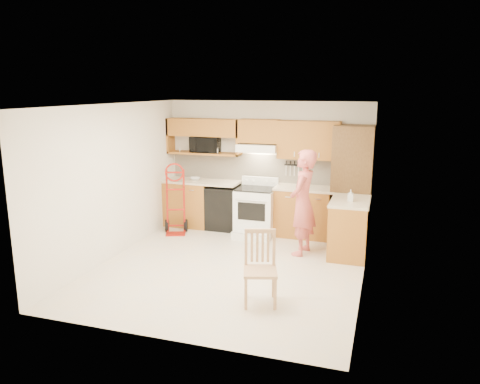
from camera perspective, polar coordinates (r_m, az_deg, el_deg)
The scene contains 28 objects.
floor at distance 7.39m, azimuth -1.19°, elevation -9.24°, with size 4.00×4.50×0.02m, color beige.
ceiling at distance 6.87m, azimuth -1.29°, elevation 10.68°, with size 4.00×4.50×0.02m, color white.
wall_back at distance 9.15m, azimuth 3.34°, elevation 3.21°, with size 4.00×0.02×2.50m, color silver.
wall_front at distance 5.01m, azimuth -9.64°, elevation -4.90°, with size 4.00×0.02×2.50m, color silver.
wall_left at distance 7.89m, azimuth -15.19°, elevation 1.27°, with size 0.02×4.50×2.50m, color silver.
wall_right at distance 6.67m, azimuth 15.35°, elevation -0.78°, with size 0.02×4.50×2.50m, color silver.
backsplash at distance 9.14m, azimuth 3.30°, elevation 2.88°, with size 3.92×0.03×0.55m, color beige.
lower_cab_left at distance 9.53m, azimuth -6.26°, elevation -1.38°, with size 0.90×0.60×0.90m, color brown.
dishwasher at distance 9.26m, azimuth -2.00°, elevation -1.88°, with size 0.60×0.60×0.85m, color black.
lower_cab_right at distance 8.86m, azimuth 7.99°, elevation -2.51°, with size 1.14×0.60×0.90m, color brown.
countertop_left at distance 9.31m, azimuth -4.64°, elevation 1.28°, with size 1.50×0.63×0.04m, color tan.
countertop_right at distance 8.75m, azimuth 8.08°, elevation 0.47°, with size 1.14×0.63×0.04m, color tan.
cab_return_right at distance 8.00m, azimuth 13.17°, elevation -4.39°, with size 0.60×1.00×0.90m, color brown.
countertop_return at distance 7.87m, azimuth 13.34°, elevation -1.11°, with size 0.63×1.00×0.04m, color tan.
pantry_tall at distance 8.63m, azimuth 13.48°, elevation 0.96°, with size 0.70×0.60×2.10m, color brown.
upper_cab_left at distance 9.29m, azimuth -4.44°, elevation 7.87°, with size 1.50×0.33×0.34m, color brown.
upper_shelf_mw at distance 9.34m, azimuth -4.38°, elevation 4.75°, with size 1.50×0.33×0.04m, color brown.
upper_cab_center at distance 8.93m, azimuth 2.37°, elevation 7.45°, with size 0.76×0.33×0.44m, color brown.
upper_cab_right at distance 8.74m, azimuth 8.41°, elevation 6.29°, with size 1.14×0.33×0.70m, color brown.
range_hood at distance 8.90m, azimuth 2.24°, elevation 5.43°, with size 0.76×0.46×0.14m, color white.
knife_strip at distance 8.98m, azimuth 6.66°, elevation 2.90°, with size 0.40×0.05×0.29m, color black, non-canonical shape.
microwave at distance 9.31m, azimuth -4.23°, elevation 5.83°, with size 0.57×0.39×0.32m, color black.
range at distance 8.79m, azimuth 1.85°, elevation -1.96°, with size 0.72×0.95×1.06m, color white, non-canonical shape.
person at distance 7.79m, azimuth 7.67°, elevation -1.30°, with size 0.64×0.42×1.77m, color #C35651.
hand_truck at distance 8.96m, azimuth -7.91°, elevation -1.23°, with size 0.48×0.44×1.23m, color #9C190F, non-canonical shape.
dining_chair at distance 6.07m, azimuth 2.49°, elevation -9.34°, with size 0.43×0.46×0.95m, color tan, non-canonical shape.
soap_bottle at distance 7.78m, azimuth 13.35°, elevation -0.40°, with size 0.09×0.09×0.19m, color white.
bowl at distance 9.36m, azimuth -5.51°, elevation 1.61°, with size 0.21×0.21×0.05m, color white.
Camera 1 is at (2.22, -6.49, 2.74)m, focal length 34.95 mm.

